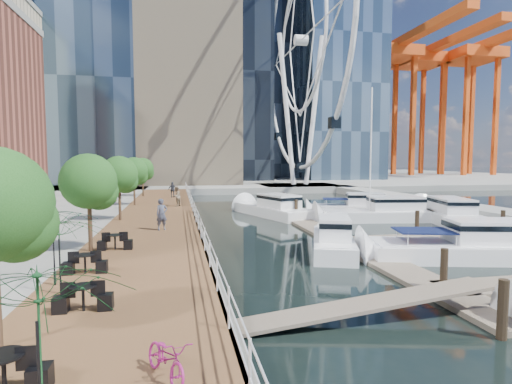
{
  "coord_description": "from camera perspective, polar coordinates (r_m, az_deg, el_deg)",
  "views": [
    {
      "loc": [
        -7.33,
        -15.78,
        5.26
      ],
      "look_at": [
        -1.75,
        12.42,
        3.0
      ],
      "focal_mm": 28.0,
      "sensor_mm": 36.0,
      "label": 1
    }
  ],
  "objects": [
    {
      "name": "ground",
      "position": [
        18.18,
        13.45,
        -12.46
      ],
      "size": [
        520.0,
        520.0,
        0.0
      ],
      "primitive_type": "plane",
      "color": "black",
      "rests_on": "ground"
    },
    {
      "name": "boardwalk",
      "position": [
        31.19,
        -14.17,
        -4.42
      ],
      "size": [
        6.0,
        60.0,
        1.0
      ],
      "primitive_type": "cube",
      "color": "brown",
      "rests_on": "ground"
    },
    {
      "name": "seawall",
      "position": [
        31.17,
        -8.64,
        -4.34
      ],
      "size": [
        0.25,
        60.0,
        1.0
      ],
      "primitive_type": "cube",
      "color": "#595954",
      "rests_on": "ground"
    },
    {
      "name": "land_far",
      "position": [
        118.1,
        -7.63,
        2.15
      ],
      "size": [
        200.0,
        114.0,
        1.0
      ],
      "primitive_type": "cube",
      "color": "gray",
      "rests_on": "ground"
    },
    {
      "name": "breakwater",
      "position": [
        45.27,
        26.04,
        -1.99
      ],
      "size": [
        4.0,
        60.0,
        1.0
      ],
      "primitive_type": "cube",
      "color": "gray",
      "rests_on": "ground"
    },
    {
      "name": "pier",
      "position": [
        71.22,
        6.26,
        0.64
      ],
      "size": [
        14.0,
        12.0,
        1.0
      ],
      "primitive_type": "cube",
      "color": "gray",
      "rests_on": "ground"
    },
    {
      "name": "railing",
      "position": [
        31.03,
        -8.85,
        -2.47
      ],
      "size": [
        0.1,
        60.0,
        1.05
      ],
      "primitive_type": null,
      "color": "white",
      "rests_on": "boardwalk"
    },
    {
      "name": "floating_docks",
      "position": [
        30.34,
        19.33,
        -4.8
      ],
      "size": [
        16.0,
        34.0,
        2.6
      ],
      "color": "#6D6051",
      "rests_on": "ground"
    },
    {
      "name": "ferris_wheel",
      "position": [
        74.0,
        6.44,
        20.68
      ],
      "size": [
        5.8,
        45.6,
        47.8
      ],
      "color": "white",
      "rests_on": "ground"
    },
    {
      "name": "port_cranes",
      "position": [
        135.14,
        23.0,
        10.41
      ],
      "size": [
        40.0,
        52.0,
        38.0
      ],
      "color": "#D84C14",
      "rests_on": "ground"
    },
    {
      "name": "street_trees",
      "position": [
        30.07,
        -18.98,
        2.4
      ],
      "size": [
        2.6,
        42.6,
        4.6
      ],
      "color": "#3F2B1C",
      "rests_on": "ground"
    },
    {
      "name": "cafe_tables",
      "position": [
        14.64,
        -23.32,
        -11.29
      ],
      "size": [
        2.5,
        13.7,
        0.74
      ],
      "color": "black",
      "rests_on": "ground"
    },
    {
      "name": "yacht_foreground",
      "position": [
        24.27,
        27.93,
        -8.55
      ],
      "size": [
        11.57,
        5.55,
        2.15
      ],
      "primitive_type": null,
      "rotation": [
        0.0,
        0.0,
        1.33
      ],
      "color": "white",
      "rests_on": "ground"
    },
    {
      "name": "bicycle",
      "position": [
        8.62,
        -12.61,
        -22.1
      ],
      "size": [
        1.18,
        1.67,
        0.83
      ],
      "primitive_type": "imported",
      "rotation": [
        0.0,
        0.0,
        0.45
      ],
      "color": "#8E145C",
      "rests_on": "boardwalk"
    },
    {
      "name": "pedestrian_near",
      "position": [
        25.18,
        -13.32,
        -3.13
      ],
      "size": [
        0.83,
        0.7,
        1.94
      ],
      "primitive_type": "imported",
      "rotation": [
        0.0,
        0.0,
        0.39
      ],
      "color": "#43475A",
      "rests_on": "boardwalk"
    },
    {
      "name": "pedestrian_mid",
      "position": [
        37.92,
        -11.3,
        -0.61
      ],
      "size": [
        1.06,
        1.14,
        1.89
      ],
      "primitive_type": "imported",
      "rotation": [
        0.0,
        0.0,
        -2.04
      ],
      "color": "#816F59",
      "rests_on": "boardwalk"
    },
    {
      "name": "pedestrian_far",
      "position": [
        47.03,
        -11.81,
        0.33
      ],
      "size": [
        1.14,
        0.66,
        1.84
      ],
      "primitive_type": "imported",
      "rotation": [
        0.0,
        0.0,
        2.94
      ],
      "color": "#2D2F38",
      "rests_on": "boardwalk"
    },
    {
      "name": "moored_yachts",
      "position": [
        35.2,
        17.09,
        -4.3
      ],
      "size": [
        20.42,
        33.41,
        11.5
      ],
      "color": "white",
      "rests_on": "ground"
    },
    {
      "name": "cafe_seating",
      "position": [
        12.17,
        -27.09,
        -10.07
      ],
      "size": [
        5.37,
        11.38,
        2.68
      ],
      "color": "#0F3818",
      "rests_on": "ground"
    }
  ]
}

